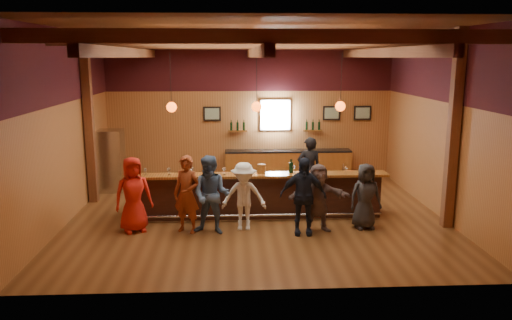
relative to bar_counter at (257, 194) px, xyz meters
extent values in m
plane|color=brown|center=(-0.02, -0.15, -0.52)|extent=(9.00, 9.00, 0.00)
cube|color=#995929|center=(-0.02, 3.85, 1.73)|extent=(9.00, 0.04, 4.50)
cube|color=#995929|center=(-0.02, -4.15, 1.73)|extent=(9.00, 0.04, 4.50)
cube|color=#995929|center=(-4.52, -0.15, 1.73)|extent=(0.04, 8.00, 4.50)
cube|color=#995929|center=(4.48, -0.15, 1.73)|extent=(0.04, 8.00, 4.50)
cube|color=brown|center=(-0.02, -0.15, 3.98)|extent=(9.00, 8.00, 0.04)
cube|color=#3B1014|center=(-0.02, 3.83, 3.13)|extent=(9.00, 0.01, 1.70)
cube|color=#3B1014|center=(-4.50, -0.15, 3.13)|extent=(0.01, 8.00, 1.70)
cube|color=#3B1014|center=(4.46, -0.15, 3.13)|extent=(0.01, 8.00, 1.70)
cube|color=#5A2F19|center=(-4.37, 1.35, 1.73)|extent=(0.22, 0.22, 4.50)
cube|color=#5A2F19|center=(4.33, -1.15, 1.73)|extent=(0.22, 0.22, 4.50)
cube|color=#5A2F19|center=(-0.02, -3.15, 3.68)|extent=(8.80, 0.20, 0.25)
cube|color=#5A2F19|center=(-0.02, -1.15, 3.68)|extent=(8.80, 0.20, 0.25)
cube|color=#5A2F19|center=(-0.02, 0.85, 3.68)|extent=(8.80, 0.20, 0.25)
cube|color=#5A2F19|center=(-0.02, 2.85, 3.68)|extent=(8.80, 0.20, 0.25)
cube|color=#5A2F19|center=(-3.02, -0.15, 3.43)|extent=(0.18, 7.80, 0.22)
cube|color=#5A2F19|center=(-0.02, -0.15, 3.43)|extent=(0.18, 7.80, 0.22)
cube|color=#5A2F19|center=(2.98, -0.15, 3.43)|extent=(0.18, 7.80, 0.22)
cube|color=black|center=(-0.02, -0.15, 0.00)|extent=(6.00, 0.60, 1.05)
cube|color=brown|center=(-0.02, -0.33, 0.56)|extent=(6.30, 0.50, 0.06)
cube|color=black|center=(-0.02, 0.23, 0.40)|extent=(6.00, 0.48, 0.05)
cube|color=black|center=(-0.02, 0.23, -0.07)|extent=(6.00, 0.48, 0.90)
cube|color=silver|center=(1.98, 0.23, 0.36)|extent=(0.45, 0.40, 0.14)
cube|color=silver|center=(2.48, 0.23, 0.36)|extent=(0.45, 0.40, 0.14)
cylinder|color=silver|center=(-0.02, -0.57, -0.37)|extent=(6.00, 0.06, 0.06)
cube|color=brown|center=(1.18, 3.57, -0.07)|extent=(4.00, 0.50, 0.90)
cube|color=black|center=(1.18, 3.57, 0.40)|extent=(4.00, 0.52, 0.05)
cube|color=silver|center=(0.78, 3.80, 1.53)|extent=(0.95, 0.08, 0.95)
cube|color=white|center=(0.78, 3.75, 1.53)|extent=(0.78, 0.01, 0.78)
cube|color=black|center=(-1.22, 3.79, 1.58)|extent=(0.55, 0.04, 0.45)
cube|color=silver|center=(-1.22, 3.77, 1.58)|extent=(0.45, 0.01, 0.35)
cube|color=black|center=(2.58, 3.79, 1.58)|extent=(0.55, 0.04, 0.45)
cube|color=silver|center=(2.58, 3.77, 1.58)|extent=(0.45, 0.01, 0.35)
cube|color=black|center=(3.58, 3.79, 1.58)|extent=(0.55, 0.04, 0.45)
cube|color=silver|center=(3.58, 3.77, 1.58)|extent=(0.45, 0.01, 0.35)
cube|color=brown|center=(-0.42, 3.73, 1.03)|extent=(0.60, 0.18, 0.04)
cylinder|color=black|center=(-0.62, 3.73, 1.18)|extent=(0.07, 0.07, 0.26)
cylinder|color=black|center=(-0.42, 3.73, 1.18)|extent=(0.07, 0.07, 0.26)
cylinder|color=black|center=(-0.22, 3.73, 1.18)|extent=(0.07, 0.07, 0.26)
cube|color=brown|center=(1.98, 3.73, 1.03)|extent=(0.60, 0.18, 0.04)
cylinder|color=black|center=(1.78, 3.73, 1.18)|extent=(0.07, 0.07, 0.26)
cylinder|color=black|center=(1.98, 3.73, 1.18)|extent=(0.07, 0.07, 0.26)
cylinder|color=black|center=(2.18, 3.73, 1.18)|extent=(0.07, 0.07, 0.26)
cylinder|color=black|center=(-2.02, -0.15, 2.80)|extent=(0.01, 0.01, 1.25)
sphere|color=#F64B0C|center=(-2.02, -0.15, 2.18)|extent=(0.24, 0.24, 0.24)
cylinder|color=black|center=(-0.02, -0.15, 2.80)|extent=(0.01, 0.01, 1.25)
sphere|color=#F64B0C|center=(-0.02, -0.15, 2.18)|extent=(0.24, 0.24, 0.24)
cylinder|color=black|center=(1.98, -0.15, 2.80)|extent=(0.01, 0.01, 1.25)
sphere|color=#F64B0C|center=(1.98, -0.15, 2.18)|extent=(0.24, 0.24, 0.24)
cube|color=silver|center=(-4.12, 2.45, 0.38)|extent=(0.70, 0.70, 1.80)
imported|color=red|center=(-2.82, -1.10, 0.33)|extent=(0.98, 0.83, 1.70)
imported|color=maroon|center=(-1.62, -1.20, 0.35)|extent=(0.75, 0.64, 1.74)
imported|color=#45618B|center=(-1.08, -1.32, 0.36)|extent=(0.99, 0.86, 1.76)
imported|color=white|center=(-0.36, -1.11, 0.26)|extent=(1.04, 0.64, 1.55)
imported|color=black|center=(0.93, -1.46, 0.35)|extent=(1.04, 0.49, 1.73)
imported|color=#655251|center=(1.30, -1.28, 0.25)|extent=(1.47, 0.60, 1.54)
imported|color=#28282A|center=(2.40, -1.16, 0.23)|extent=(0.79, 0.57, 1.51)
imported|color=black|center=(1.45, 0.97, 0.37)|extent=(0.68, 0.47, 1.78)
cylinder|color=olive|center=(0.09, -0.24, 0.70)|extent=(0.20, 0.20, 0.22)
cylinder|color=black|center=(0.80, -0.26, 0.71)|extent=(0.07, 0.07, 0.25)
cylinder|color=black|center=(0.80, -0.26, 0.88)|extent=(0.03, 0.03, 0.09)
cylinder|color=black|center=(0.83, -0.23, 0.71)|extent=(0.07, 0.07, 0.25)
cylinder|color=black|center=(0.83, -0.23, 0.88)|extent=(0.03, 0.03, 0.09)
cylinder|color=silver|center=(-2.67, -0.28, 0.59)|extent=(0.06, 0.06, 0.01)
cylinder|color=silver|center=(-2.67, -0.28, 0.64)|extent=(0.01, 0.01, 0.09)
sphere|color=silver|center=(-2.67, -0.28, 0.71)|extent=(0.07, 0.07, 0.07)
cylinder|color=silver|center=(-2.11, -0.31, 0.59)|extent=(0.07, 0.07, 0.01)
cylinder|color=silver|center=(-2.11, -0.31, 0.65)|extent=(0.01, 0.01, 0.10)
sphere|color=silver|center=(-2.11, -0.31, 0.73)|extent=(0.08, 0.08, 0.08)
cylinder|color=silver|center=(-1.56, -0.30, 0.59)|extent=(0.07, 0.07, 0.01)
cylinder|color=silver|center=(-1.56, -0.30, 0.64)|extent=(0.01, 0.01, 0.10)
sphere|color=silver|center=(-1.56, -0.30, 0.72)|extent=(0.08, 0.08, 0.08)
cylinder|color=silver|center=(-0.80, -0.40, 0.59)|extent=(0.07, 0.07, 0.01)
cylinder|color=silver|center=(-0.80, -0.40, 0.65)|extent=(0.01, 0.01, 0.11)
sphere|color=silver|center=(-0.80, -0.40, 0.74)|extent=(0.08, 0.08, 0.08)
cylinder|color=silver|center=(-0.25, -0.31, 0.59)|extent=(0.07, 0.07, 0.01)
cylinder|color=silver|center=(-0.25, -0.31, 0.64)|extent=(0.01, 0.01, 0.09)
sphere|color=silver|center=(-0.25, -0.31, 0.72)|extent=(0.07, 0.07, 0.07)
cylinder|color=silver|center=(0.88, -0.30, 0.59)|extent=(0.08, 0.08, 0.01)
cylinder|color=silver|center=(0.88, -0.30, 0.65)|extent=(0.01, 0.01, 0.11)
sphere|color=silver|center=(0.88, -0.30, 0.74)|extent=(0.09, 0.09, 0.09)
cylinder|color=silver|center=(1.38, -0.26, 0.59)|extent=(0.07, 0.07, 0.01)
cylinder|color=silver|center=(1.38, -0.26, 0.65)|extent=(0.01, 0.01, 0.10)
sphere|color=silver|center=(1.38, -0.26, 0.73)|extent=(0.08, 0.08, 0.08)
cylinder|color=silver|center=(2.11, -0.40, 0.59)|extent=(0.07, 0.07, 0.01)
cylinder|color=silver|center=(2.11, -0.40, 0.64)|extent=(0.01, 0.01, 0.10)
sphere|color=silver|center=(2.11, -0.40, 0.72)|extent=(0.08, 0.08, 0.08)
camera|label=1|loc=(-0.64, -11.93, 3.33)|focal=35.00mm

